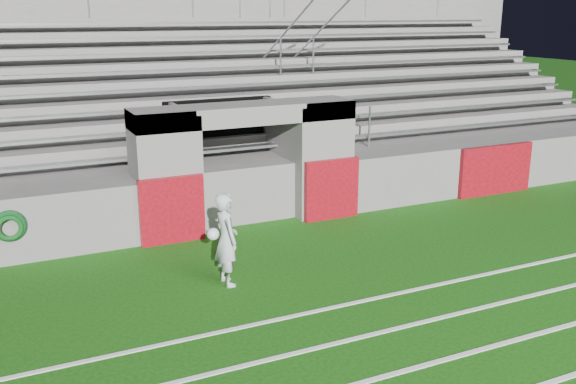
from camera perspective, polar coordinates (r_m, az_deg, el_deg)
ground at (r=11.16m, az=3.04°, el=-7.86°), size 90.00×90.00×0.00m
stadium_structure at (r=17.89m, az=-9.09°, el=6.03°), size 26.00×8.48×5.42m
goalkeeper_with_ball at (r=10.77m, az=-5.53°, el=-4.18°), size 0.64×0.72×1.60m
hose_coil at (r=12.48m, az=-23.52°, el=-2.85°), size 0.59×0.15×0.59m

